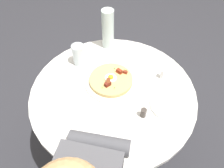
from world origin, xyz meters
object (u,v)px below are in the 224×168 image
(knife, at_px, (106,138))
(water_bottle, at_px, (108,29))
(dining_table, at_px, (113,109))
(pepper_shaker, at_px, (143,113))
(pizza_plate, at_px, (111,82))
(bread_plate, at_px, (169,105))
(water_glass, at_px, (79,55))
(breakfast_pizza, at_px, (111,80))
(fork, at_px, (103,131))
(salt_shaker, at_px, (163,74))

(knife, relative_size, water_bottle, 0.74)
(dining_table, xyz_separation_m, pepper_shaker, (-0.12, -0.17, 0.20))
(pizza_plate, bearing_deg, bread_plate, -105.87)
(bread_plate, bearing_deg, pepper_shaker, 125.76)
(pizza_plate, distance_m, water_glass, 0.25)
(bread_plate, relative_size, water_bottle, 0.74)
(dining_table, height_order, breakfast_pizza, breakfast_pizza)
(pepper_shaker, bearing_deg, breakfast_pizza, 48.33)
(breakfast_pizza, distance_m, pepper_shaker, 0.26)
(dining_table, relative_size, bread_plate, 4.74)
(pizza_plate, distance_m, knife, 0.33)
(breakfast_pizza, xyz_separation_m, pepper_shaker, (-0.17, -0.19, 0.00))
(dining_table, bearing_deg, fork, -177.88)
(fork, xyz_separation_m, knife, (-0.03, -0.02, 0.00))
(bread_plate, distance_m, water_glass, 0.56)
(knife, distance_m, water_bottle, 0.65)
(pizza_plate, bearing_deg, water_bottle, 15.85)
(bread_plate, height_order, water_glass, water_glass)
(knife, relative_size, salt_shaker, 3.28)
(water_glass, relative_size, salt_shaker, 2.30)
(water_glass, bearing_deg, pepper_shaker, -124.86)
(dining_table, height_order, water_glass, water_glass)
(knife, bearing_deg, water_bottle, -109.38)
(water_glass, bearing_deg, fork, -149.16)
(dining_table, relative_size, water_bottle, 3.51)
(water_glass, bearing_deg, dining_table, -124.66)
(breakfast_pizza, bearing_deg, water_bottle, 15.90)
(breakfast_pizza, xyz_separation_m, knife, (-0.33, -0.05, -0.02))
(fork, bearing_deg, bread_plate, -174.76)
(bread_plate, xyz_separation_m, water_bottle, (0.39, 0.39, 0.12))
(water_bottle, bearing_deg, dining_table, -163.10)
(pepper_shaker, bearing_deg, fork, 127.43)
(fork, relative_size, water_bottle, 0.74)
(water_glass, bearing_deg, salt_shaker, -91.66)
(pizza_plate, bearing_deg, knife, -171.40)
(bread_plate, xyz_separation_m, pepper_shaker, (-0.08, 0.12, 0.02))
(knife, bearing_deg, bread_plate, -168.92)
(dining_table, relative_size, breakfast_pizza, 3.75)
(pepper_shaker, bearing_deg, bread_plate, -54.24)
(dining_table, distance_m, breakfast_pizza, 0.20)
(water_glass, bearing_deg, knife, -149.11)
(water_bottle, bearing_deg, water_glass, 146.35)
(fork, xyz_separation_m, salt_shaker, (0.39, -0.23, 0.02))
(breakfast_pizza, bearing_deg, pizza_plate, 48.14)
(breakfast_pizza, xyz_separation_m, bread_plate, (-0.09, -0.31, -0.02))
(knife, xyz_separation_m, salt_shaker, (0.42, -0.22, 0.02))
(salt_shaker, bearing_deg, fork, 149.12)
(breakfast_pizza, relative_size, knife, 1.27)
(breakfast_pizza, height_order, water_bottle, water_bottle)
(salt_shaker, bearing_deg, water_glass, 88.34)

